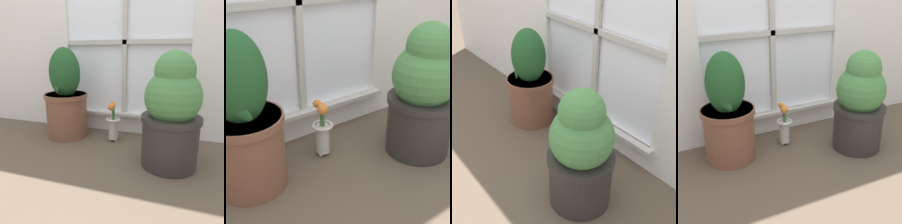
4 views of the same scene
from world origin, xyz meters
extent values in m
plane|color=brown|center=(0.00, 0.00, 0.00)|extent=(10.00, 10.00, 0.00)
cube|color=silver|center=(0.00, 0.62, 0.09)|extent=(1.02, 0.05, 0.17)
cube|color=white|center=(0.00, 0.64, 0.75)|extent=(1.02, 0.02, 1.16)
cube|color=#BCB7AD|center=(0.00, 0.61, 0.75)|extent=(0.04, 0.02, 1.16)
cube|color=#BCB7AD|center=(0.00, 0.61, 0.75)|extent=(1.02, 0.02, 0.04)
cube|color=#BCB7AD|center=(0.00, 0.58, 0.16)|extent=(1.08, 0.06, 0.02)
cylinder|color=brown|center=(-0.42, 0.37, 0.18)|extent=(0.32, 0.32, 0.35)
cylinder|color=brown|center=(-0.42, 0.37, 0.34)|extent=(0.34, 0.34, 0.04)
cylinder|color=#38281E|center=(-0.42, 0.37, 0.35)|extent=(0.30, 0.30, 0.01)
ellipsoid|color=#1E4C23|center=(-0.42, 0.37, 0.52)|extent=(0.24, 0.24, 0.39)
ellipsoid|color=#1E4C23|center=(-0.47, 0.30, 0.44)|extent=(0.15, 0.11, 0.17)
cylinder|color=#2D2826|center=(0.42, 0.12, 0.16)|extent=(0.33, 0.33, 0.31)
cylinder|color=#2D2826|center=(0.42, 0.12, 0.30)|extent=(0.35, 0.35, 0.03)
cylinder|color=#38281E|center=(0.42, 0.12, 0.31)|extent=(0.31, 0.31, 0.01)
sphere|color=#477F42|center=(0.42, 0.12, 0.43)|extent=(0.33, 0.33, 0.33)
sphere|color=#477F42|center=(0.42, 0.12, 0.58)|extent=(0.23, 0.23, 0.23)
ellipsoid|color=#477F42|center=(0.47, 0.04, 0.41)|extent=(0.14, 0.10, 0.18)
sphere|color=#BCB7AD|center=(-0.02, 0.40, 0.01)|extent=(0.02, 0.02, 0.02)
sphere|color=#BCB7AD|center=(-0.04, 0.37, 0.01)|extent=(0.02, 0.02, 0.02)
sphere|color=#BCB7AD|center=(0.00, 0.37, 0.01)|extent=(0.02, 0.02, 0.02)
cylinder|color=#BCB7AD|center=(-0.02, 0.38, 0.10)|extent=(0.07, 0.07, 0.16)
torus|color=#BCB7AD|center=(-0.02, 0.38, 0.18)|extent=(0.11, 0.11, 0.02)
cylinder|color=#386633|center=(-0.02, 0.38, 0.22)|extent=(0.02, 0.02, 0.09)
sphere|color=orange|center=(-0.02, 0.38, 0.28)|extent=(0.04, 0.04, 0.04)
sphere|color=orange|center=(-0.03, 0.41, 0.29)|extent=(0.04, 0.04, 0.04)
sphere|color=orange|center=(-0.03, 0.36, 0.28)|extent=(0.05, 0.05, 0.05)
camera|label=1|loc=(0.47, -1.15, 0.67)|focal=35.00mm
camera|label=2|loc=(-0.76, -0.80, 0.96)|focal=50.00mm
camera|label=3|loc=(1.32, -0.71, 1.35)|focal=50.00mm
camera|label=4|loc=(-0.86, -1.41, 1.12)|focal=50.00mm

